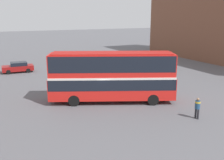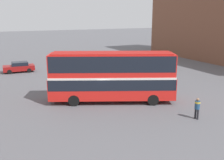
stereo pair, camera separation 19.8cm
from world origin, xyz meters
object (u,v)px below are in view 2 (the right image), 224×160
(double_decker_bus, at_px, (112,74))
(parked_car_kerb_near, at_px, (144,65))
(parked_car_kerb_far, at_px, (110,70))
(parked_car_side_street, at_px, (19,67))
(pedestrian_foreground, at_px, (197,106))

(double_decker_bus, relative_size, parked_car_kerb_near, 2.66)
(double_decker_bus, xyz_separation_m, parked_car_kerb_far, (4.43, 9.88, -1.83))
(parked_car_kerb_near, distance_m, parked_car_side_street, 18.14)
(parked_car_kerb_near, height_order, parked_car_kerb_far, parked_car_kerb_far)
(double_decker_bus, bearing_deg, parked_car_kerb_near, 70.43)
(pedestrian_foreground, xyz_separation_m, parked_car_side_street, (-10.33, 24.35, -0.30))
(double_decker_bus, distance_m, pedestrian_foreground, 8.06)
(pedestrian_foreground, bearing_deg, double_decker_bus, -57.40)
(double_decker_bus, relative_size, parked_car_side_street, 2.66)
(double_decker_bus, distance_m, parked_car_kerb_far, 10.98)
(pedestrian_foreground, bearing_deg, parked_car_kerb_near, -109.21)
(parked_car_kerb_far, bearing_deg, parked_car_side_street, -36.01)
(parked_car_kerb_near, relative_size, parked_car_kerb_far, 0.95)
(double_decker_bus, distance_m, parked_car_kerb_near, 15.51)
(pedestrian_foreground, relative_size, parked_car_kerb_far, 0.37)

